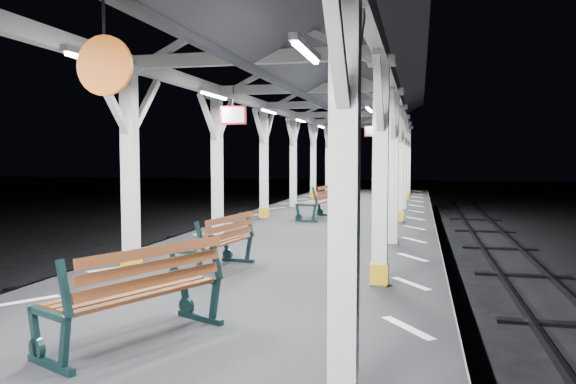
% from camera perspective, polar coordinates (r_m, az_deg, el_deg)
% --- Properties ---
extents(platform, '(6.00, 50.00, 1.00)m').
position_cam_1_polar(platform, '(7.15, -8.89, -15.99)').
color(platform, black).
rests_on(platform, ground).
extents(hazard_stripes_left, '(1.00, 48.00, 0.01)m').
position_cam_1_polar(hazard_stripes_left, '(8.21, -25.23, -10.02)').
color(hazard_stripes_left, silver).
rests_on(hazard_stripes_left, platform).
extents(hazard_stripes_right, '(1.00, 48.00, 0.01)m').
position_cam_1_polar(hazard_stripes_right, '(6.51, 12.06, -13.34)').
color(hazard_stripes_right, silver).
rests_on(hazard_stripes_right, platform).
extents(canopy, '(5.40, 49.00, 4.65)m').
position_cam_1_polar(canopy, '(6.92, -9.29, 17.50)').
color(canopy, silver).
rests_on(canopy, platform).
extents(bench_near, '(1.40, 2.02, 1.03)m').
position_cam_1_polar(bench_near, '(5.92, -14.71, -9.66)').
color(bench_near, '#132D2E').
rests_on(bench_near, platform).
extents(bench_mid, '(0.90, 1.81, 0.94)m').
position_cam_1_polar(bench_mid, '(9.28, -6.95, -4.99)').
color(bench_mid, '#132D2E').
rests_on(bench_mid, platform).
extents(bench_far, '(1.00, 1.98, 1.03)m').
position_cam_1_polar(bench_far, '(16.75, 3.33, -0.91)').
color(bench_far, '#132D2E').
rests_on(bench_far, platform).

